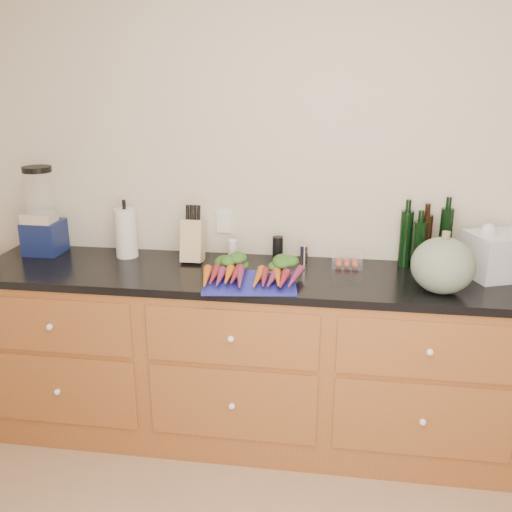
% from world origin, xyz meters
% --- Properties ---
extents(wall_back, '(4.10, 0.05, 2.60)m').
position_xyz_m(wall_back, '(0.00, 1.62, 1.30)').
color(wall_back, beige).
rests_on(wall_back, ground).
extents(cabinets, '(3.60, 0.64, 0.90)m').
position_xyz_m(cabinets, '(0.00, 1.30, 0.45)').
color(cabinets, brown).
rests_on(cabinets, ground).
extents(countertop, '(3.64, 0.62, 0.04)m').
position_xyz_m(countertop, '(0.00, 1.30, 0.92)').
color(countertop, black).
rests_on(countertop, cabinets).
extents(cutting_board, '(0.48, 0.38, 0.01)m').
position_xyz_m(cutting_board, '(-0.38, 1.14, 0.95)').
color(cutting_board, navy).
rests_on(cutting_board, countertop).
extents(carrots, '(0.46, 0.34, 0.07)m').
position_xyz_m(carrots, '(-0.38, 1.18, 0.98)').
color(carrots, '#C65C17').
rests_on(carrots, cutting_board).
extents(squash, '(0.29, 0.29, 0.26)m').
position_xyz_m(squash, '(0.50, 1.16, 1.07)').
color(squash, '#576857').
rests_on(squash, countertop).
extents(blender_appliance, '(0.19, 0.19, 0.48)m').
position_xyz_m(blender_appliance, '(-1.59, 1.46, 1.15)').
color(blender_appliance, '#101A4B').
rests_on(blender_appliance, countertop).
extents(paper_towel, '(0.12, 0.12, 0.27)m').
position_xyz_m(paper_towel, '(-1.11, 1.46, 1.07)').
color(paper_towel, silver).
rests_on(paper_towel, countertop).
extents(knife_block, '(0.11, 0.11, 0.22)m').
position_xyz_m(knife_block, '(-0.74, 1.44, 1.05)').
color(knife_block, tan).
rests_on(knife_block, countertop).
extents(grinder_salt, '(0.05, 0.05, 0.11)m').
position_xyz_m(grinder_salt, '(-0.53, 1.48, 1.00)').
color(grinder_salt, white).
rests_on(grinder_salt, countertop).
extents(grinder_pepper, '(0.06, 0.06, 0.14)m').
position_xyz_m(grinder_pepper, '(-0.29, 1.48, 1.01)').
color(grinder_pepper, black).
rests_on(grinder_pepper, countertop).
extents(canister_chrome, '(0.04, 0.04, 0.10)m').
position_xyz_m(canister_chrome, '(-0.15, 1.48, 0.99)').
color(canister_chrome, silver).
rests_on(canister_chrome, countertop).
extents(tomato_box, '(0.16, 0.12, 0.07)m').
position_xyz_m(tomato_box, '(0.08, 1.47, 0.98)').
color(tomato_box, white).
rests_on(tomato_box, countertop).
extents(bottles, '(0.26, 0.13, 0.31)m').
position_xyz_m(bottles, '(0.46, 1.51, 1.08)').
color(bottles, black).
rests_on(bottles, countertop).
extents(grocery_bag, '(0.37, 0.33, 0.22)m').
position_xyz_m(grocery_bag, '(0.81, 1.42, 1.05)').
color(grocery_bag, silver).
rests_on(grocery_bag, countertop).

